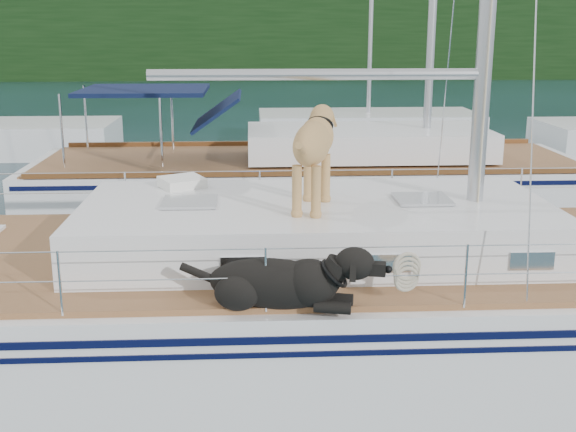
{
  "coord_description": "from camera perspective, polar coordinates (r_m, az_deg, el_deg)",
  "views": [
    {
      "loc": [
        0.08,
        -7.79,
        3.71
      ],
      "look_at": [
        0.5,
        0.2,
        1.6
      ],
      "focal_mm": 45.0,
      "sensor_mm": 36.0,
      "label": 1
    }
  ],
  "objects": [
    {
      "name": "main_sailboat",
      "position": [
        8.34,
        -2.7,
        -6.5
      ],
      "size": [
        12.0,
        3.98,
        14.01
      ],
      "color": "white",
      "rests_on": "ground"
    },
    {
      "name": "shore_bank",
      "position": [
        54.08,
        -3.16,
        11.45
      ],
      "size": [
        92.0,
        1.0,
        1.2
      ],
      "primitive_type": "cube",
      "color": "#595147",
      "rests_on": "ground"
    },
    {
      "name": "tree_line",
      "position": [
        52.79,
        -3.2,
        13.97
      ],
      "size": [
        90.0,
        3.0,
        6.0
      ],
      "primitive_type": "cube",
      "color": "black",
      "rests_on": "ground"
    },
    {
      "name": "ground",
      "position": [
        8.62,
        -3.31,
        -10.72
      ],
      "size": [
        120.0,
        120.0,
        0.0
      ],
      "primitive_type": "plane",
      "color": "black",
      "rests_on": "ground"
    },
    {
      "name": "bg_boat_center",
      "position": [
        24.33,
        6.33,
        6.98
      ],
      "size": [
        7.2,
        3.0,
        11.65
      ],
      "color": "white",
      "rests_on": "ground"
    },
    {
      "name": "neighbor_sailboat",
      "position": [
        14.72,
        2.01,
        2.67
      ],
      "size": [
        11.0,
        3.5,
        13.3
      ],
      "color": "white",
      "rests_on": "ground"
    }
  ]
}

